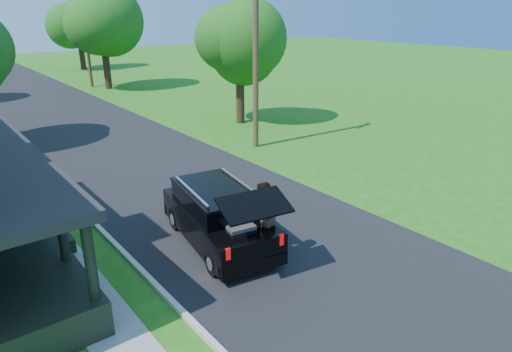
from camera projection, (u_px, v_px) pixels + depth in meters
ground at (324, 271)px, 12.67m from camera, size 140.00×140.00×0.00m
street at (84, 127)px, 27.44m from camera, size 8.00×120.00×0.02m
curb at (10, 139)px, 25.11m from camera, size 0.15×120.00×0.12m
black_suv at (219, 216)px, 13.84m from camera, size 2.72×5.38×2.40m
skateboarder at (262, 215)px, 12.70m from camera, size 1.09×0.94×1.95m
skateboard at (277, 251)px, 12.79m from camera, size 0.25×0.65×0.56m
tree_right_near at (239, 42)px, 26.86m from camera, size 5.00×4.92×7.46m
tree_right_mid at (101, 20)px, 38.09m from camera, size 7.31×7.48×8.93m
tree_right_far at (77, 20)px, 50.28m from camera, size 6.65×6.83×8.32m
utility_pole_near at (256, 35)px, 21.79m from camera, size 1.71×0.70×10.83m
utility_pole_far at (86, 36)px, 39.40m from camera, size 1.68×0.45×8.52m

